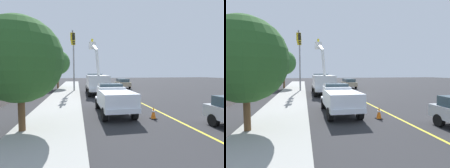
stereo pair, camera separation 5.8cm
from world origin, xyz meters
TOP-DOWN VIEW (x-y plane):
  - ground at (0.00, 0.00)m, footprint 120.00×120.00m
  - sidewalk_far_side at (-0.06, 7.48)m, footprint 60.03×4.08m
  - lane_centre_stripe at (0.00, 0.00)m, footprint 50.00×0.56m
  - utility_bucket_truck at (0.57, 3.48)m, footprint 8.22×2.64m
  - service_pickup_truck at (-11.01, 3.38)m, footprint 5.62×2.23m
  - passing_minivan at (8.16, -2.09)m, footprint 4.81×1.98m
  - traffic_cone_leading at (-12.86, 1.17)m, footprint 0.40×0.40m
  - traffic_cone_mid_front at (-7.30, 1.61)m, footprint 0.40×0.40m
  - traffic_cone_mid_rear at (-1.48, 1.79)m, footprint 0.40×0.40m
  - traffic_cone_trailing at (4.15, 1.41)m, footprint 0.40×0.40m
  - traffic_signal_mast at (2.71, 6.49)m, footprint 6.11×0.59m
  - street_tree_left at (-14.11, 8.59)m, footprint 4.16×4.16m
  - street_tree_right at (8.85, 9.39)m, footprint 4.26×4.26m

SIDE VIEW (x-z plane):
  - ground at x=0.00m, z-range 0.00..0.00m
  - lane_centre_stripe at x=0.00m, z-range 0.00..0.01m
  - sidewalk_far_side at x=-0.06m, z-range 0.00..0.12m
  - traffic_cone_mid_front at x=-7.30m, z-range -0.01..0.72m
  - traffic_cone_mid_rear at x=-1.48m, z-range -0.01..0.75m
  - traffic_cone_leading at x=-12.86m, z-range -0.01..0.78m
  - traffic_cone_trailing at x=4.15m, z-range -0.01..0.85m
  - passing_minivan at x=8.16m, z-range 0.13..1.82m
  - service_pickup_truck at x=-11.01m, z-range 0.09..2.15m
  - utility_bucket_truck at x=0.57m, z-range -2.14..5.39m
  - street_tree_left at x=-14.11m, z-range 0.75..6.41m
  - street_tree_right at x=8.85m, z-range 1.21..7.92m
  - traffic_signal_mast at x=2.71m, z-range 1.76..10.32m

